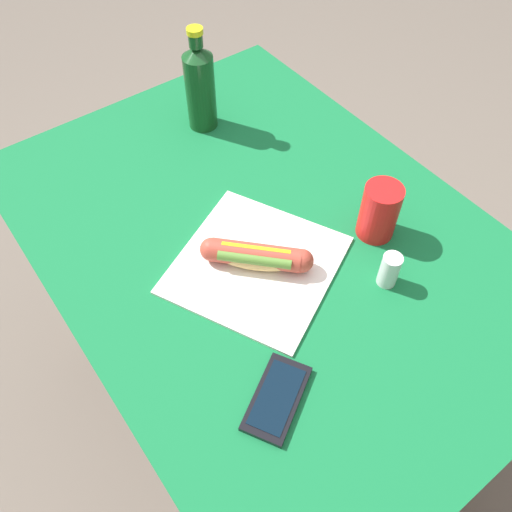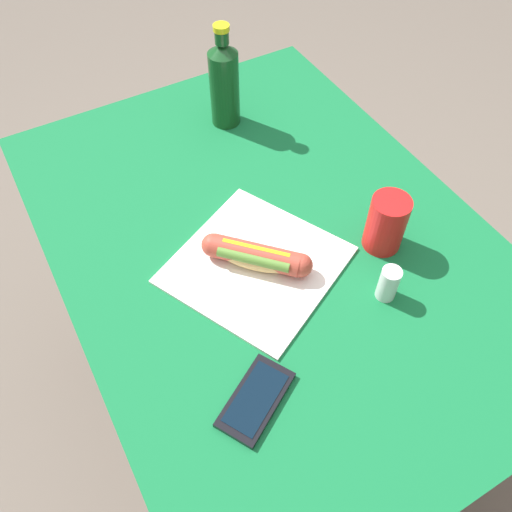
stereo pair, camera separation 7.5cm
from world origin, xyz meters
The scene contains 8 objects.
ground_plane centered at (0.00, 0.00, 0.00)m, with size 6.00×6.00×0.00m, color #6B6056.
dining_table centered at (0.00, 0.00, 0.59)m, with size 1.13×0.81×0.72m.
paper_wrapper centered at (-0.05, 0.06, 0.73)m, with size 0.28×0.29×0.01m, color white.
hot_dog centered at (-0.05, 0.06, 0.76)m, with size 0.17×0.16×0.05m.
cell_phone centered at (-0.28, 0.19, 0.73)m, with size 0.13×0.16×0.01m.
soda_bottle centered at (0.36, -0.09, 0.83)m, with size 0.07×0.07×0.24m.
drinking_cup centered at (-0.12, -0.18, 0.78)m, with size 0.07×0.07×0.12m, color red.
salt_shaker centered at (-0.22, -0.11, 0.76)m, with size 0.04×0.04×0.07m, color silver.
Camera 1 is at (-0.53, 0.42, 1.53)m, focal length 37.19 mm.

